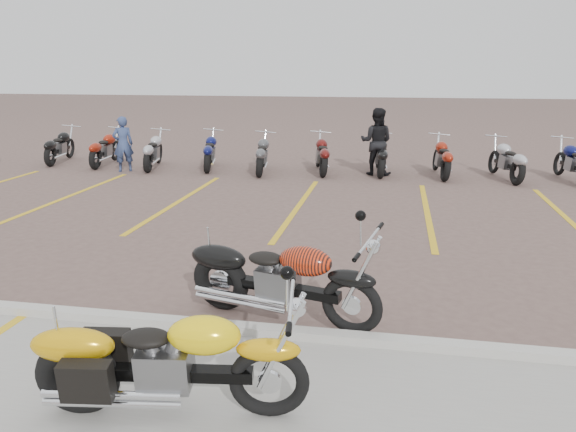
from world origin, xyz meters
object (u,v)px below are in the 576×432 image
Objects in this scene: flame_cruiser at (279,281)px; person_a at (123,144)px; yellow_cruiser at (165,364)px; person_b at (376,142)px.

person_a reaches higher than flame_cruiser.
yellow_cruiser is 2.09m from flame_cruiser.
person_b is at bearing 150.52° from person_a.
flame_cruiser is 10.84m from person_a.
person_a is at bearing 110.19° from yellow_cruiser.
yellow_cruiser is at bearing 82.04° from person_a.
person_b reaches higher than yellow_cruiser.
flame_cruiser is 1.51× the size of person_a.
person_b is at bearing 99.50° from flame_cruiser.
flame_cruiser is (0.57, 2.01, 0.01)m from yellow_cruiser.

